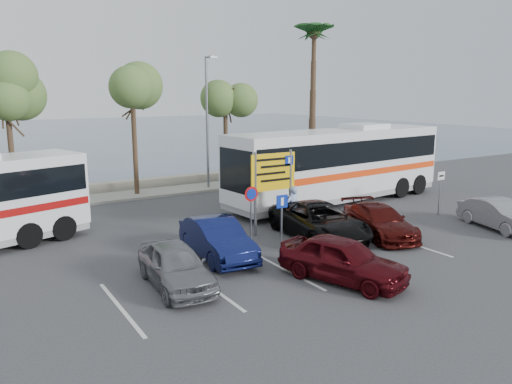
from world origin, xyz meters
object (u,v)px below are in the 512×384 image
direction_sign (273,178)px  suv_black (319,221)px  car_maroon (379,221)px  pedestrian_far (383,181)px  car_red (343,259)px  car_blue (217,239)px  car_silver_a (176,265)px  pedestrian_near (293,208)px  street_lamp_right (208,116)px  car_silver_b (499,214)px  coach_bus_right (338,167)px

direction_sign → suv_black: size_ratio=0.67×
car_maroon → pedestrian_far: bearing=59.6°
direction_sign → car_red: (-1.20, -5.90, -1.70)m
car_blue → suv_black: bearing=4.6°
car_silver_a → pedestrian_near: bearing=30.2°
street_lamp_right → pedestrian_far: size_ratio=4.51×
car_silver_a → car_blue: size_ratio=0.93×
car_blue → suv_black: (4.80, 0.00, 0.02)m
car_silver_a → street_lamp_right: bearing=64.1°
car_red → car_silver_b: 10.26m
car_silver_b → pedestrian_far: pedestrian_far is taller
direction_sign → pedestrian_far: size_ratio=2.03×
direction_sign → car_silver_a: size_ratio=0.88×
car_red → suv_black: suv_black is taller
direction_sign → suv_black: 2.67m
car_silver_a → car_maroon: size_ratio=0.90×
suv_black → direction_sign: bearing=132.4°
car_red → coach_bus_right: bearing=31.2°
car_maroon → suv_black: suv_black is taller
car_maroon → pedestrian_far: size_ratio=2.55×
direction_sign → car_maroon: bearing=-37.7°
car_silver_b → pedestrian_near: bearing=164.4°
street_lamp_right → suv_black: (-0.80, -12.02, -3.85)m
car_blue → car_red: car_red is taller
car_silver_a → suv_black: bearing=18.1°
car_silver_a → car_silver_b: size_ratio=1.01×
direction_sign → coach_bus_right: size_ratio=0.26×
street_lamp_right → direction_sign: bearing=-100.9°
car_red → car_silver_b: car_red is taller
pedestrian_far → car_silver_a: bearing=109.0°
street_lamp_right → suv_black: size_ratio=1.50×
car_red → pedestrian_far: 14.49m
pedestrian_far → pedestrian_near: bearing=106.5°
car_blue → pedestrian_far: size_ratio=2.48×
pedestrian_near → pedestrian_far: bearing=-169.0°
street_lamp_right → car_silver_b: (7.00, -15.12, -3.93)m
car_silver_a → car_blue: bearing=40.9°
street_lamp_right → pedestrian_far: bearing=-41.3°
street_lamp_right → car_silver_b: street_lamp_right is taller
suv_black → pedestrian_far: 10.12m
car_blue → car_red: (2.40, -4.20, 0.01)m
suv_black → car_silver_b: size_ratio=1.33×
car_maroon → suv_black: (-2.40, 1.08, 0.09)m
direction_sign → car_silver_b: direction_sign is taller
car_silver_a → car_silver_b: 15.06m
direction_sign → car_blue: (-3.60, -1.70, -1.70)m
coach_bus_right → car_maroon: (-2.90, -6.08, -1.33)m
pedestrian_near → car_silver_a: bearing=16.6°
pedestrian_near → pedestrian_far: 9.61m
car_blue → car_silver_b: size_ratio=1.09×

